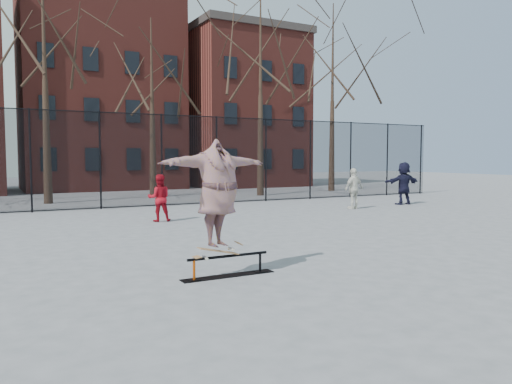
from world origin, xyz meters
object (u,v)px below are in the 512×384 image
skate_rail (228,268)px  bystander_red (159,198)px  skater (218,197)px  bystander_navy (404,183)px  skateboard (218,253)px  bystander_white (354,189)px

skate_rail → bystander_red: 8.13m
skate_rail → skater: skater is taller
bystander_red → bystander_navy: size_ratio=0.81×
skater → bystander_red: 8.17m
skateboard → bystander_red: bearing=79.6°
skateboard → bystander_white: bearing=39.6°
skateboard → bystander_navy: size_ratio=0.42×
bystander_white → bystander_navy: 3.27m
skater → bystander_white: bearing=24.2°
skater → bystander_navy: 15.53m
skateboard → bystander_navy: bystander_navy is taller
skater → bystander_white: 12.66m
skate_rail → bystander_red: (1.28, 8.01, 0.63)m
bystander_white → bystander_navy: bystander_navy is taller
bystander_navy → skateboard: bearing=38.5°
bystander_white → skater: bearing=31.0°
skateboard → bystander_red: (1.47, 8.01, 0.34)m
skateboard → skate_rail: bearing=0.0°
skateboard → skater: bearing=178.2°
skate_rail → bystander_navy: (12.79, 8.51, 0.81)m
bystander_white → skate_rail: bearing=31.5°
skater → bystander_navy: bearing=17.9°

